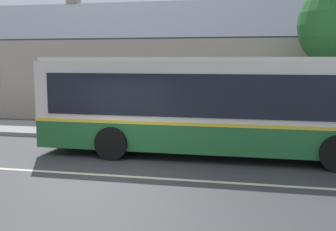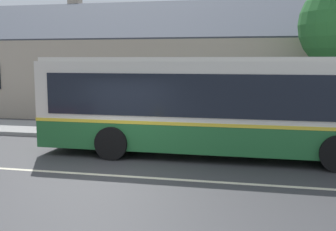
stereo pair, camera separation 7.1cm
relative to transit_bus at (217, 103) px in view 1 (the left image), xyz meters
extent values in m
plane|color=#38383A|center=(-2.52, -2.90, -1.64)|extent=(300.00, 300.00, 0.00)
cube|color=gray|center=(-2.52, 3.10, -1.57)|extent=(60.00, 3.00, 0.15)
cube|color=beige|center=(-2.52, -2.90, -1.64)|extent=(60.00, 0.16, 0.01)
cube|color=tan|center=(-3.13, 10.92, 0.30)|extent=(25.52, 10.02, 3.89)
cube|color=#424751|center=(-3.13, 8.42, 3.39)|extent=(26.12, 5.08, 2.43)
cube|color=#424751|center=(-3.13, 13.43, 3.39)|extent=(26.12, 5.08, 2.43)
cube|color=#4C3323|center=(0.70, 5.88, -0.59)|extent=(1.00, 0.06, 2.10)
cube|color=#236633|center=(-0.02, 0.00, -0.96)|extent=(10.90, 2.51, 0.83)
cube|color=yellow|center=(-0.02, 0.00, -0.49)|extent=(10.92, 2.53, 0.10)
cube|color=silver|center=(-0.02, 0.00, 0.42)|extent=(10.90, 2.51, 1.73)
cube|color=silver|center=(-0.02, 0.00, 1.35)|extent=(10.69, 2.38, 0.12)
cube|color=black|center=(-0.02, 1.26, 0.32)|extent=(10.03, 0.04, 1.23)
cube|color=black|center=(-0.02, -1.27, 0.32)|extent=(10.03, 0.04, 1.23)
cube|color=#192D99|center=(-1.38, 1.27, -0.96)|extent=(3.05, 0.03, 0.58)
cylinder|color=black|center=(3.36, 1.25, -1.14)|extent=(1.00, 0.28, 1.00)
cylinder|color=black|center=(-3.01, 1.25, -1.14)|extent=(1.00, 0.28, 1.00)
cylinder|color=black|center=(-3.02, -1.25, -1.14)|extent=(1.00, 0.28, 1.00)
cube|color=#4C4C4C|center=(-5.98, 2.76, -1.04)|extent=(1.85, 0.10, 0.04)
cube|color=#4C4C4C|center=(-5.98, 2.61, -1.04)|extent=(1.85, 0.10, 0.04)
cube|color=#4C4C4C|center=(-5.98, 2.47, -1.04)|extent=(1.85, 0.10, 0.04)
cube|color=#4C4C4C|center=(-5.98, 2.34, -0.74)|extent=(1.85, 0.04, 0.10)
cube|color=#4C4C4C|center=(-5.98, 2.34, -0.60)|extent=(1.85, 0.04, 0.10)
cube|color=black|center=(-5.24, 2.61, -1.27)|extent=(0.08, 0.43, 0.45)
cube|color=black|center=(-6.73, 2.61, -1.27)|extent=(0.08, 0.43, 0.45)
cube|color=#4C4C4C|center=(-1.94, 3.25, -1.04)|extent=(1.57, 0.10, 0.04)
cube|color=#4C4C4C|center=(-1.94, 3.11, -1.04)|extent=(1.57, 0.10, 0.04)
cube|color=#4C4C4C|center=(-1.94, 2.96, -1.04)|extent=(1.57, 0.10, 0.04)
cube|color=#4C4C4C|center=(-1.94, 2.84, -0.74)|extent=(1.57, 0.04, 0.10)
cube|color=#4C4C4C|center=(-1.94, 2.84, -0.60)|extent=(1.57, 0.04, 0.10)
cube|color=black|center=(-1.32, 3.11, -1.27)|extent=(0.08, 0.43, 0.45)
cube|color=black|center=(-2.57, 3.11, -1.27)|extent=(0.08, 0.43, 0.45)
camera|label=1|loc=(1.26, -12.93, 1.36)|focal=45.00mm
camera|label=2|loc=(1.33, -12.91, 1.36)|focal=45.00mm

